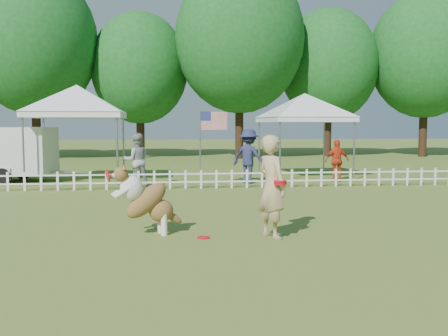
# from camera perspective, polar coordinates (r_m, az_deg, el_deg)

# --- Properties ---
(ground) EXTENTS (120.00, 120.00, 0.00)m
(ground) POSITION_cam_1_polar(r_m,az_deg,el_deg) (9.31, 1.78, -7.83)
(ground) COLOR #506D22
(ground) RESTS_ON ground
(picket_fence) EXTENTS (22.00, 0.08, 0.60)m
(picket_fence) POSITION_cam_1_polar(r_m,az_deg,el_deg) (16.14, -1.75, -1.29)
(picket_fence) COLOR silver
(picket_fence) RESTS_ON ground
(handler) EXTENTS (0.69, 0.81, 1.88)m
(handler) POSITION_cam_1_polar(r_m,az_deg,el_deg) (9.09, 5.50, -2.13)
(handler) COLOR tan
(handler) RESTS_ON ground
(dog) EXTENTS (1.35, 0.78, 1.32)m
(dog) POSITION_cam_1_polar(r_m,az_deg,el_deg) (9.38, -8.72, -3.68)
(dog) COLOR brown
(dog) RESTS_ON ground
(frisbee_on_turf) EXTENTS (0.31, 0.31, 0.02)m
(frisbee_on_turf) POSITION_cam_1_polar(r_m,az_deg,el_deg) (9.18, -2.36, -7.94)
(frisbee_on_turf) COLOR red
(frisbee_on_turf) RESTS_ON ground
(canopy_tent_left) EXTENTS (3.37, 3.37, 3.42)m
(canopy_tent_left) POSITION_cam_1_polar(r_m,az_deg,el_deg) (18.89, -16.37, 3.71)
(canopy_tent_left) COLOR white
(canopy_tent_left) RESTS_ON ground
(canopy_tent_right) EXTENTS (3.34, 3.34, 3.20)m
(canopy_tent_right) POSITION_cam_1_polar(r_m,az_deg,el_deg) (19.71, 9.13, 3.58)
(canopy_tent_right) COLOR white
(canopy_tent_right) RESTS_ON ground
(cargo_trailer) EXTENTS (4.75, 2.43, 2.02)m
(cargo_trailer) POSITION_cam_1_polar(r_m,az_deg,el_deg) (19.60, -24.24, 1.46)
(cargo_trailer) COLOR silver
(cargo_trailer) RESTS_ON ground
(flag_pole) EXTENTS (0.98, 0.24, 2.54)m
(flag_pole) POSITION_cam_1_polar(r_m,az_deg,el_deg) (16.42, -2.74, 2.22)
(flag_pole) COLOR gray
(flag_pole) RESTS_ON ground
(spectator_a) EXTENTS (0.98, 0.83, 1.77)m
(spectator_a) POSITION_cam_1_polar(r_m,az_deg,el_deg) (16.68, -9.96, 0.86)
(spectator_a) COLOR #9A9A9F
(spectator_a) RESTS_ON ground
(spectator_b) EXTENTS (1.41, 1.30, 1.91)m
(spectator_b) POSITION_cam_1_polar(r_m,az_deg,el_deg) (17.52, 2.85, 1.35)
(spectator_b) COLOR #25284F
(spectator_b) RESTS_ON ground
(spectator_c) EXTENTS (0.91, 0.42, 1.53)m
(spectator_c) POSITION_cam_1_polar(r_m,az_deg,el_deg) (18.52, 12.79, 0.84)
(spectator_c) COLOR red
(spectator_c) RESTS_ON ground
(tree_left) EXTENTS (7.40, 7.40, 12.00)m
(tree_left) POSITION_cam_1_polar(r_m,az_deg,el_deg) (31.69, -20.88, 11.81)
(tree_left) COLOR #164F1B
(tree_left) RESTS_ON ground
(tree_center_left) EXTENTS (6.00, 6.00, 9.80)m
(tree_center_left) POSITION_cam_1_polar(r_m,az_deg,el_deg) (31.66, -9.61, 10.06)
(tree_center_left) COLOR #164F1B
(tree_center_left) RESTS_ON ground
(tree_center_right) EXTENTS (7.60, 7.60, 12.60)m
(tree_center_right) POSITION_cam_1_polar(r_m,az_deg,el_deg) (30.59, 1.78, 12.95)
(tree_center_right) COLOR #164F1B
(tree_center_right) RESTS_ON ground
(tree_right) EXTENTS (6.20, 6.20, 10.40)m
(tree_right) POSITION_cam_1_polar(r_m,az_deg,el_deg) (33.27, 11.85, 10.30)
(tree_right) COLOR #164F1B
(tree_right) RESTS_ON ground
(tree_far_right) EXTENTS (7.00, 7.00, 11.40)m
(tree_far_right) POSITION_cam_1_polar(r_m,az_deg,el_deg) (34.76, 22.00, 10.64)
(tree_far_right) COLOR #164F1B
(tree_far_right) RESTS_ON ground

